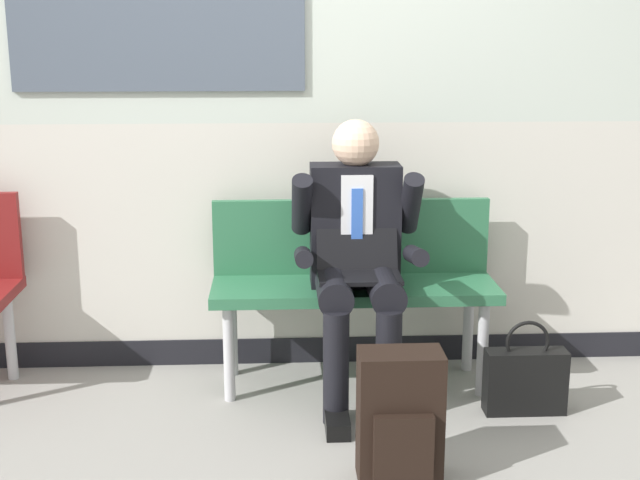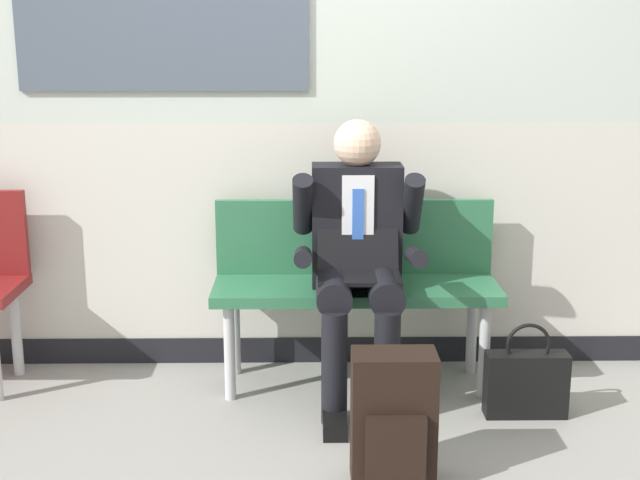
# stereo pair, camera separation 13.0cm
# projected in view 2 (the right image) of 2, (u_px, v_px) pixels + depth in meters

# --- Properties ---
(ground_plane) EXTENTS (18.00, 18.00, 0.00)m
(ground_plane) POSITION_uv_depth(u_px,v_px,m) (282.00, 416.00, 3.74)
(ground_plane) COLOR gray
(station_wall) EXTENTS (6.90, 0.16, 2.78)m
(station_wall) POSITION_uv_depth(u_px,v_px,m) (281.00, 81.00, 4.08)
(station_wall) COLOR beige
(station_wall) RESTS_ON ground
(bench_with_person) EXTENTS (1.30, 0.42, 0.85)m
(bench_with_person) POSITION_uv_depth(u_px,v_px,m) (355.00, 274.00, 4.01)
(bench_with_person) COLOR #2D6B47
(bench_with_person) RESTS_ON ground
(person_seated) EXTENTS (0.57, 0.70, 1.24)m
(person_seated) POSITION_uv_depth(u_px,v_px,m) (358.00, 255.00, 3.79)
(person_seated) COLOR black
(person_seated) RESTS_ON ground
(backpack) EXTENTS (0.31, 0.22, 0.50)m
(backpack) POSITION_uv_depth(u_px,v_px,m) (393.00, 420.00, 3.15)
(backpack) COLOR black
(backpack) RESTS_ON ground
(handbag) EXTENTS (0.35, 0.11, 0.42)m
(handbag) POSITION_uv_depth(u_px,v_px,m) (526.00, 382.00, 3.72)
(handbag) COLOR black
(handbag) RESTS_ON ground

